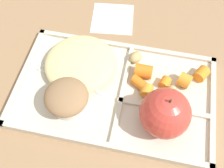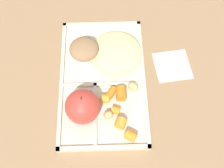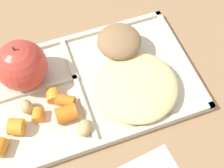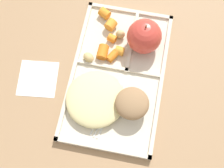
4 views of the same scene
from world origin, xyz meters
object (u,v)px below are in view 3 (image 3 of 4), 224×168
object	(u,v)px
green_apple	(22,66)
bran_muffin	(119,43)
plastic_fork	(143,73)
lunch_tray	(86,87)

from	to	relation	value
green_apple	bran_muffin	xyz separation A→B (m)	(0.18, 0.00, -0.02)
plastic_fork	bran_muffin	bearing A→B (deg)	113.54
green_apple	plastic_fork	bearing A→B (deg)	-16.10
bran_muffin	plastic_fork	distance (m)	0.07
lunch_tray	bran_muffin	world-z (taller)	bran_muffin
green_apple	plastic_fork	distance (m)	0.21
lunch_tray	bran_muffin	distance (m)	0.10
lunch_tray	bran_muffin	size ratio (longest dim) A/B	4.80
green_apple	bran_muffin	size ratio (longest dim) A/B	1.18
bran_muffin	plastic_fork	xyz separation A→B (m)	(0.03, -0.06, -0.03)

